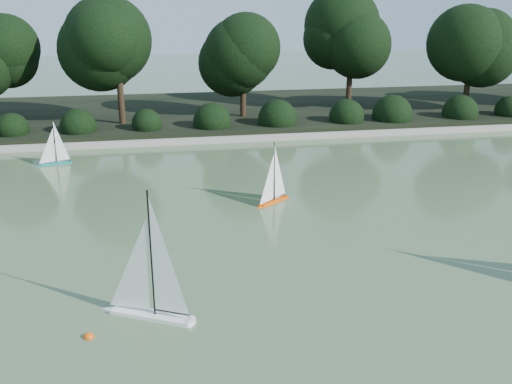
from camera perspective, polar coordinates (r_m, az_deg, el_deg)
ground at (r=8.87m, az=4.36°, el=-8.49°), size 80.00×80.00×0.00m
pond_coping at (r=17.21m, az=-3.30°, el=5.31°), size 40.00×0.35×0.18m
far_bank at (r=21.09m, az=-4.72°, el=7.91°), size 40.00×8.00×0.30m
tree_line at (r=19.39m, az=-0.68°, el=14.46°), size 26.31×3.93×4.39m
shrub_hedge at (r=18.01m, az=-3.69°, el=7.07°), size 29.10×1.10×1.10m
sailboat_white_a at (r=7.85m, az=-11.24°, el=-10.15°), size 1.32×0.82×1.92m
sailboat_orange at (r=11.89m, az=1.53°, el=-0.14°), size 0.87×0.72×1.37m
sailboat_teal at (r=15.67m, az=-19.71°, el=3.31°), size 0.92×0.36×1.25m
race_buoy at (r=7.71m, az=-16.38°, el=-13.77°), size 0.14×0.14×0.14m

